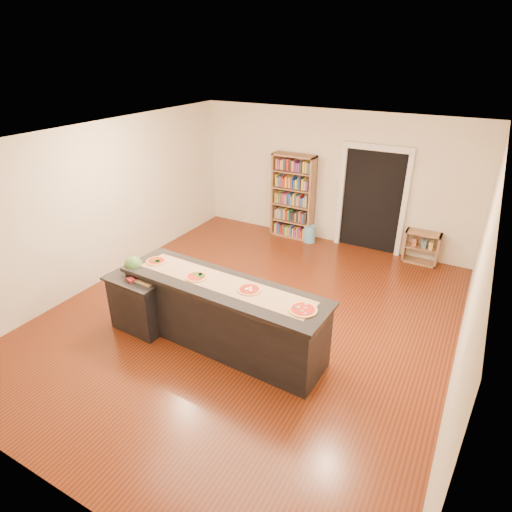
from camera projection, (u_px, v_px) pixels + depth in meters
The scene contains 16 objects.
room at pixel (249, 237), 6.25m from camera, with size 6.00×7.00×2.80m.
doorway at pixel (373, 194), 8.66m from camera, with size 1.40×0.09×2.21m.
kitchen_island at pixel (223, 315), 6.02m from camera, with size 3.06×0.83×1.01m.
side_counter at pixel (141, 302), 6.45m from camera, with size 0.89×0.65×0.88m.
bookshelf at pixel (293, 197), 9.37m from camera, with size 0.93×0.33×1.87m, color #986B49.
low_shelf at pixel (421, 248), 8.44m from camera, with size 0.66×0.28×0.66m, color #986B49.
waste_bin at pixel (310, 234), 9.42m from camera, with size 0.26×0.26×0.37m, color #61ABD9.
kraft_paper at pixel (223, 283), 5.82m from camera, with size 2.66×0.48×0.00m, color tan.
watermelon at pixel (133, 265), 6.31m from camera, with size 0.26×0.26×0.26m, color #144214.
cutting_board at pixel (146, 281), 6.10m from camera, with size 0.30×0.20×0.02m, color tan.
package_red at pixel (131, 280), 6.12m from camera, with size 0.12×0.09×0.04m, color maroon.
package_teal at pixel (158, 276), 6.19m from camera, with size 0.17×0.17×0.06m, color #195966.
pizza_a at pixel (156, 261), 6.38m from camera, with size 0.31×0.31×0.02m.
pizza_b at pixel (196, 277), 5.95m from camera, with size 0.33×0.33×0.02m.
pizza_c at pixel (249, 289), 5.63m from camera, with size 0.31×0.31×0.02m.
pizza_d at pixel (303, 310), 5.20m from camera, with size 0.35×0.35×0.02m.
Camera 1 is at (2.86, -4.97, 3.91)m, focal length 30.00 mm.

